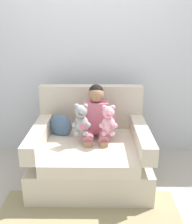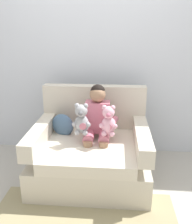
{
  "view_description": "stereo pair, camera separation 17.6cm",
  "coord_description": "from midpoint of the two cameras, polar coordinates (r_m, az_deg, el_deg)",
  "views": [
    {
      "loc": [
        0.08,
        -2.41,
        1.59
      ],
      "look_at": [
        0.06,
        -0.05,
        0.79
      ],
      "focal_mm": 40.4,
      "sensor_mm": 36.0,
      "label": 1
    },
    {
      "loc": [
        0.26,
        -2.4,
        1.59
      ],
      "look_at": [
        0.06,
        -0.05,
        0.79
      ],
      "focal_mm": 40.4,
      "sensor_mm": 36.0,
      "label": 2
    }
  ],
  "objects": [
    {
      "name": "throw_pillow",
      "position": [
        2.85,
        -5.78,
        -3.0
      ],
      "size": [
        0.28,
        0.19,
        0.26
      ],
      "primitive_type": "ellipsoid",
      "rotation": [
        0.0,
        0.0,
        -0.27
      ],
      "color": "slate",
      "rests_on": "armchair"
    },
    {
      "name": "plush_grey",
      "position": [
        2.54,
        -1.32,
        -1.77
      ],
      "size": [
        0.19,
        0.16,
        0.32
      ],
      "rotation": [
        0.0,
        0.0,
        0.28
      ],
      "color": "#9E9EA3",
      "rests_on": "armchair"
    },
    {
      "name": "armchair",
      "position": [
        2.77,
        0.76,
        -9.04
      ],
      "size": [
        1.19,
        1.02,
        0.94
      ],
      "color": "beige",
      "rests_on": "ground"
    },
    {
      "name": "back_wall",
      "position": [
        3.18,
        1.78,
        13.59
      ],
      "size": [
        6.0,
        0.1,
        2.6
      ],
      "primitive_type": "cube",
      "color": "silver",
      "rests_on": "ground"
    },
    {
      "name": "ground_plane",
      "position": [
        2.89,
        0.67,
        -14.59
      ],
      "size": [
        8.0,
        8.0,
        0.0
      ],
      "primitive_type": "plane",
      "color": "#ADA89E"
    },
    {
      "name": "plush_pink",
      "position": [
        2.53,
        4.82,
        -2.1
      ],
      "size": [
        0.19,
        0.15,
        0.31
      ],
      "rotation": [
        0.0,
        0.0,
        -0.17
      ],
      "color": "#EAA8BC",
      "rests_on": "armchair"
    },
    {
      "name": "seated_child",
      "position": [
        2.67,
        2.15,
        -1.87
      ],
      "size": [
        0.45,
        0.39,
        0.82
      ],
      "rotation": [
        0.0,
        0.0,
        0.02
      ],
      "color": "#C66B7F",
      "rests_on": "armchair"
    }
  ]
}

